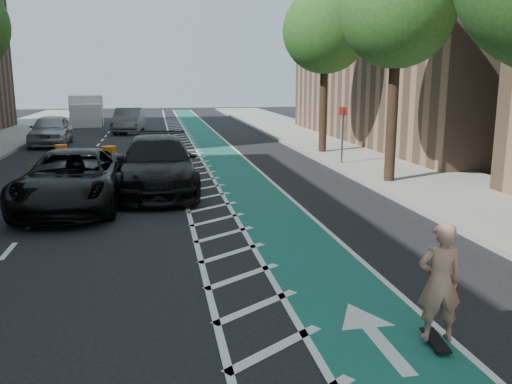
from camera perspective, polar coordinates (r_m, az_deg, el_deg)
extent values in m
plane|color=black|center=(10.10, -9.93, -9.32)|extent=(120.00, 120.00, 0.00)
cube|color=#1C6358|center=(19.99, -1.65, 1.45)|extent=(2.00, 90.00, 0.01)
cube|color=silver|center=(19.82, -5.94, 1.29)|extent=(1.40, 90.00, 0.01)
cube|color=gray|center=(21.91, 15.41, 2.13)|extent=(5.00, 90.00, 0.15)
cube|color=gray|center=(20.97, 9.36, 1.99)|extent=(0.12, 90.00, 0.16)
cylinder|color=#382619|center=(19.18, 14.00, 7.27)|extent=(0.36, 0.36, 4.40)
sphere|color=#224818|center=(19.26, 14.56, 18.01)|extent=(4.20, 4.20, 4.20)
cylinder|color=#382619|center=(26.66, 6.89, 8.73)|extent=(0.36, 0.36, 4.40)
sphere|color=#224818|center=(26.71, 7.08, 16.46)|extent=(4.20, 4.20, 4.20)
cylinder|color=#4C4C4C|center=(22.86, 9.07, 5.64)|extent=(0.08, 0.08, 2.40)
cube|color=red|center=(22.77, 9.16, 8.40)|extent=(0.35, 0.02, 0.35)
cube|color=black|center=(8.14, 18.35, -14.55)|extent=(0.31, 0.75, 0.03)
cylinder|color=black|center=(8.34, 17.25, -14.23)|extent=(0.04, 0.06, 0.06)
cylinder|color=black|center=(8.39, 18.25, -14.14)|extent=(0.04, 0.06, 0.06)
cylinder|color=black|center=(7.93, 18.41, -15.72)|extent=(0.04, 0.06, 0.06)
cylinder|color=black|center=(7.98, 19.45, -15.61)|extent=(0.04, 0.06, 0.06)
imported|color=tan|center=(7.80, 18.76, -8.95)|extent=(0.66, 0.49, 1.67)
imported|color=black|center=(16.25, -18.74, 1.28)|extent=(2.92, 5.95, 1.63)
imported|color=black|center=(17.86, -10.35, 2.85)|extent=(2.48, 6.09, 1.76)
imported|color=#A0A0A5|center=(32.03, -20.78, 6.12)|extent=(2.06, 4.93, 1.67)
imported|color=#5C5C61|center=(38.31, -13.25, 7.37)|extent=(2.15, 5.12, 1.65)
cube|color=silver|center=(46.11, -17.37, 8.27)|extent=(2.84, 3.88, 2.30)
cube|color=silver|center=(43.37, -17.46, 7.69)|extent=(2.45, 2.03, 1.72)
cylinder|color=black|center=(42.99, -18.82, 6.95)|extent=(0.36, 0.83, 0.80)
cylinder|color=black|center=(42.92, -16.05, 7.11)|extent=(0.36, 0.83, 0.80)
cylinder|color=black|center=(47.12, -18.55, 7.35)|extent=(0.36, 0.83, 0.80)
cylinder|color=black|center=(47.05, -16.02, 7.50)|extent=(0.36, 0.83, 0.80)
cylinder|color=#D65B0B|center=(14.88, -18.73, -0.84)|extent=(0.59, 0.59, 1.02)
cylinder|color=silver|center=(14.91, -18.69, -1.48)|extent=(0.60, 0.60, 0.14)
cylinder|color=silver|center=(14.85, -18.77, -0.29)|extent=(0.60, 0.60, 0.14)
cylinder|color=black|center=(14.99, -18.61, -2.66)|extent=(0.75, 0.75, 0.05)
cylinder|color=orange|center=(22.46, -15.18, 3.44)|extent=(0.56, 0.56, 0.98)
cylinder|color=silver|center=(22.48, -15.16, 3.03)|extent=(0.57, 0.57, 0.13)
cylinder|color=silver|center=(22.44, -15.20, 3.79)|extent=(0.57, 0.57, 0.13)
cylinder|color=black|center=(22.53, -15.11, 2.26)|extent=(0.72, 0.72, 0.04)
cylinder|color=#DF5B0B|center=(24.47, -19.80, 3.69)|extent=(0.50, 0.50, 0.87)
cylinder|color=silver|center=(24.49, -19.78, 3.35)|extent=(0.51, 0.51, 0.12)
cylinder|color=silver|center=(24.46, -19.82, 3.98)|extent=(0.51, 0.51, 0.12)
cylinder|color=black|center=(24.53, -19.73, 2.73)|extent=(0.64, 0.64, 0.04)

